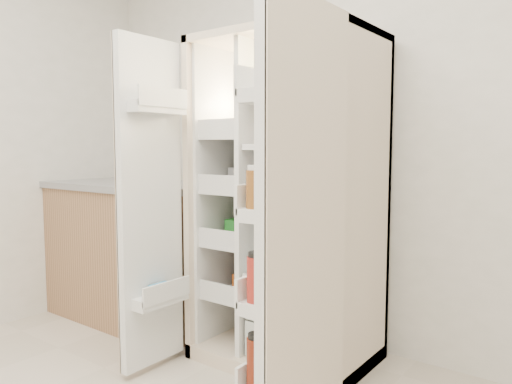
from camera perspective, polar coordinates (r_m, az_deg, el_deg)
The scene contains 5 objects.
wall_back at distance 2.95m, azimuth 10.82°, elevation 8.12°, with size 4.00×0.02×2.70m, color white.
refrigerator at distance 2.75m, azimuth 4.56°, elevation -4.28°, with size 0.92×0.70×1.80m.
freezer_door at distance 2.61m, azimuth -12.28°, elevation -1.58°, with size 0.15×0.40×1.72m.
fridge_door at distance 1.91m, azimuth 5.22°, elevation -4.75°, with size 0.17×0.58×1.72m.
kitchen_counter at distance 3.52m, azimuth -13.85°, elevation -6.65°, with size 1.32×0.70×0.96m.
Camera 1 is at (1.30, -0.64, 1.19)m, focal length 34.00 mm.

